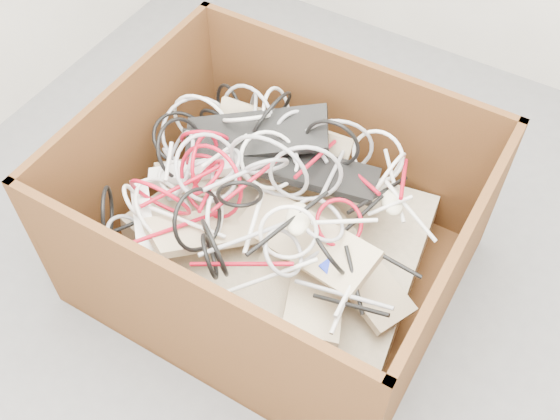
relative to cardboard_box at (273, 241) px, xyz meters
The scene contains 8 objects.
ground 0.30m from the cardboard_box, 32.06° to the right, with size 3.00×3.00×0.00m, color #555557.
cardboard_box is the anchor object (origin of this frame).
keyboard_pile 0.13m from the cardboard_box, 101.46° to the left, with size 0.96×0.72×0.34m.
mice_scatter 0.22m from the cardboard_box, 154.31° to the right, with size 0.64×0.64×0.18m.
power_strip_left 0.33m from the cardboard_box, behind, with size 0.28×0.05×0.04m, color white.
power_strip_right 0.42m from the cardboard_box, 139.34° to the right, with size 0.26×0.05×0.04m, color white.
vga_plug 0.34m from the cardboard_box, 25.52° to the right, with size 0.04×0.04×0.02m, color #0B1DB1.
cable_tangle 0.27m from the cardboard_box, 162.16° to the left, with size 0.99×0.75×0.46m.
Camera 1 is at (0.42, -0.90, 1.85)m, focal length 42.59 mm.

